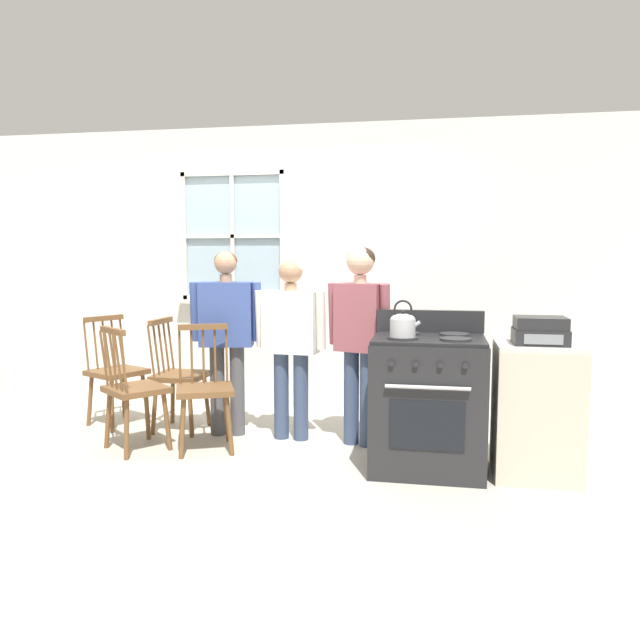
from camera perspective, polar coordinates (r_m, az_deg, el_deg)
The scene contains 14 objects.
ground_plane at distance 4.92m, azimuth -6.41°, elevation -11.61°, with size 16.00×16.00×0.00m, color #B2AD9E.
wall_back at distance 6.03m, azimuth -2.35°, elevation 4.53°, with size 6.40×0.16×2.70m.
chair_by_window at distance 5.74m, azimuth -18.18°, elevation -4.60°, with size 0.55×0.55×0.95m.
chair_near_wall at distance 4.96m, azimuth -16.67°, elevation -6.22°, with size 0.58×0.57×0.95m.
chair_center_cluster at distance 4.84m, azimuth -10.50°, elevation -6.34°, with size 0.54×0.53×0.95m.
chair_near_stove at distance 5.42m, azimuth -12.83°, elevation -5.09°, with size 0.41×0.43×0.95m.
person_elderly_left at distance 5.13m, azimuth -8.55°, elevation -0.56°, with size 0.59×0.28×1.51m.
person_teen_center at distance 4.96m, azimuth -2.69°, elevation -1.10°, with size 0.59×0.24×1.45m.
person_adult_right at distance 4.80m, azimuth 3.67°, elevation -0.49°, with size 0.52×0.30×1.54m.
stove at distance 4.39m, azimuth 9.84°, elevation -7.39°, with size 0.77×0.68×1.08m.
kettle at distance 4.18m, azimuth 7.59°, elevation -0.38°, with size 0.21×0.17×0.25m.
potted_plant at distance 6.14m, azimuth -8.49°, elevation 2.86°, with size 0.13×0.11×0.36m.
side_counter at distance 4.44m, azimuth 19.20°, elevation -7.82°, with size 0.55×0.50×0.90m.
stereo at distance 4.32m, azimuth 19.48°, elevation -0.94°, with size 0.34×0.29×0.18m.
Camera 1 is at (1.39, -4.48, 1.48)m, focal length 35.00 mm.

